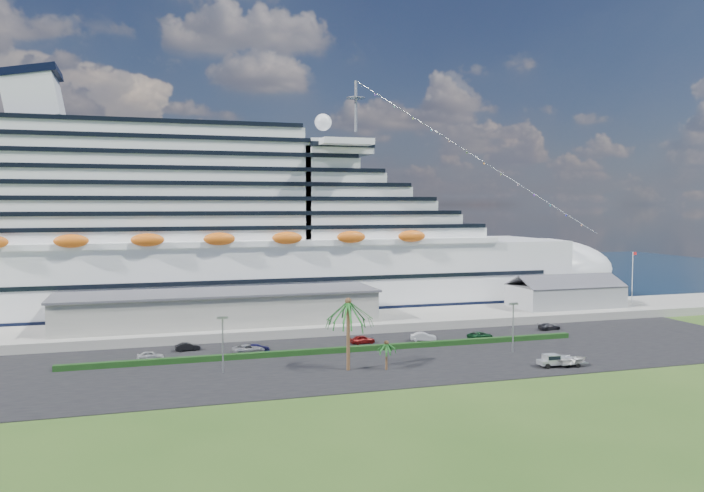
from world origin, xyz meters
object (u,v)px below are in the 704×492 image
object	(u,v)px
cruise_ship	(223,240)
pickup_truck	(555,360)
parked_car_3	(257,348)
boat_trailer	(572,359)

from	to	relation	value
cruise_ship	pickup_truck	size ratio (longest dim) A/B	34.78
parked_car_3	boat_trailer	world-z (taller)	boat_trailer
parked_car_3	pickup_truck	xyz separation A→B (m)	(41.49, -24.28, 0.43)
cruise_ship	boat_trailer	size ratio (longest dim) A/B	32.09
cruise_ship	parked_car_3	bearing A→B (deg)	-89.10
cruise_ship	pickup_truck	world-z (taller)	cruise_ship
cruise_ship	pickup_truck	bearing A→B (deg)	-57.89
pickup_truck	parked_car_3	bearing A→B (deg)	149.67
pickup_truck	boat_trailer	world-z (taller)	pickup_truck
cruise_ship	parked_car_3	size ratio (longest dim) A/B	45.04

